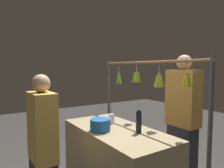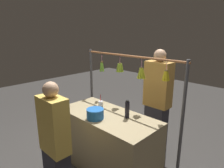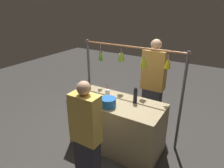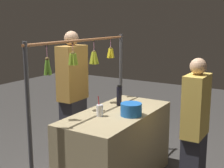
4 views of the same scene
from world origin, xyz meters
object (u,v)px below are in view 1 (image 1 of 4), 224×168
object	(u,v)px
water_bottle	(139,122)
blue_bucket	(100,125)
customer_person	(43,157)
vendor_person	(183,123)
drink_cup	(112,119)

from	to	relation	value
water_bottle	blue_bucket	size ratio (longest dim) A/B	1.09
customer_person	vendor_person	bearing A→B (deg)	-96.73
water_bottle	drink_cup	xyz separation A→B (m)	(0.50, 0.04, -0.06)
water_bottle	drink_cup	distance (m)	0.51
water_bottle	vendor_person	bearing A→B (deg)	-91.43
blue_bucket	vendor_person	size ratio (longest dim) A/B	0.13
drink_cup	vendor_person	xyz separation A→B (m)	(-0.52, -0.79, -0.06)
blue_bucket	customer_person	distance (m)	0.73
vendor_person	customer_person	bearing A→B (deg)	83.27
blue_bucket	drink_cup	xyz separation A→B (m)	(0.20, -0.29, -0.01)
vendor_person	customer_person	world-z (taller)	vendor_person
vendor_person	blue_bucket	bearing A→B (deg)	73.56
water_bottle	blue_bucket	distance (m)	0.45
customer_person	water_bottle	bearing A→B (deg)	-100.54
water_bottle	customer_person	world-z (taller)	customer_person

